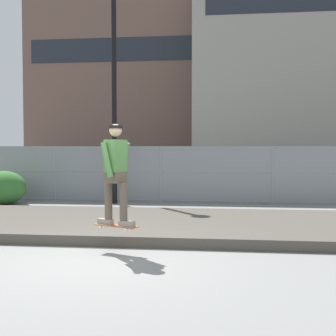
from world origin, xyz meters
The scene contains 9 objects.
ground_plane centered at (0.00, 0.00, 0.00)m, with size 120.00×120.00×0.00m, color slate.
gravel_berm centered at (0.00, 2.80, 0.10)m, with size 17.32×3.92×0.20m, color #4C473F.
skateboard centered at (0.21, 0.46, 0.46)m, with size 0.82×0.49×0.07m.
skater centered at (0.21, 0.46, 1.44)m, with size 0.70×0.62×1.70m.
chain_fence centered at (0.00, 7.59, 0.93)m, with size 21.74×0.06×1.85m.
street_lamp centered at (-1.43, 7.11, 4.76)m, with size 0.44×0.44×7.79m.
parked_car_near centered at (-3.06, 10.95, 0.84)m, with size 4.53×2.21×1.66m.
library_building centered at (-6.61, 44.04, 9.81)m, with size 25.28×10.21×19.61m.
shrub_left centered at (-4.85, 6.47, 0.53)m, with size 1.37×1.12×1.06m.
Camera 1 is at (1.95, -6.77, 1.76)m, focal length 47.19 mm.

